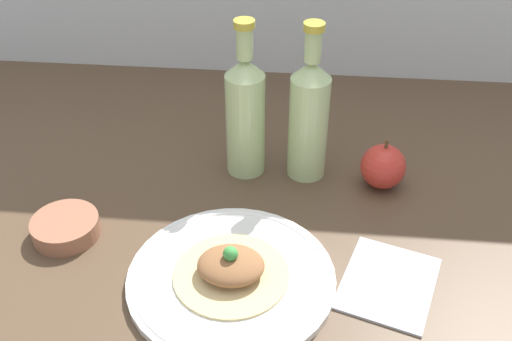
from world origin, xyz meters
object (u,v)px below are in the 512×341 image
object	(u,v)px
plated_food	(231,268)
dipping_bowl	(66,227)
cider_bottle_right	(309,116)
apple	(383,166)
cider_bottle_left	(245,113)
plate	(231,278)

from	to	relation	value
plated_food	dipping_bowl	bearing A→B (deg)	164.62
dipping_bowl	plated_food	bearing A→B (deg)	-15.38
cider_bottle_right	dipping_bowl	distance (cm)	43.12
plated_food	dipping_bowl	size ratio (longest dim) A/B	1.59
apple	plated_food	bearing A→B (deg)	-132.41
plated_food	cider_bottle_left	xyz separation A→B (cm)	(-0.91, 27.63, 8.77)
cider_bottle_left	dipping_bowl	bearing A→B (deg)	-142.10
cider_bottle_right	dipping_bowl	size ratio (longest dim) A/B	2.69
cider_bottle_right	apple	world-z (taller)	cider_bottle_right
plate	cider_bottle_left	xyz separation A→B (cm)	(-0.91, 27.63, 10.75)
plated_food	cider_bottle_left	distance (cm)	29.01
cider_bottle_right	dipping_bowl	world-z (taller)	cider_bottle_right
cider_bottle_right	cider_bottle_left	bearing A→B (deg)	180.00
plate	cider_bottle_right	distance (cm)	31.24
apple	dipping_bowl	size ratio (longest dim) A/B	0.88
cider_bottle_left	dipping_bowl	size ratio (longest dim) A/B	2.69
plate	plated_food	xyz separation A→B (cm)	(0.00, -0.00, 1.98)
plated_food	cider_bottle_right	size ratio (longest dim) A/B	0.59
dipping_bowl	cider_bottle_right	bearing A→B (deg)	28.85
apple	cider_bottle_right	bearing A→B (deg)	169.10
cider_bottle_left	plate	bearing A→B (deg)	-88.11
cider_bottle_left	dipping_bowl	world-z (taller)	cider_bottle_left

